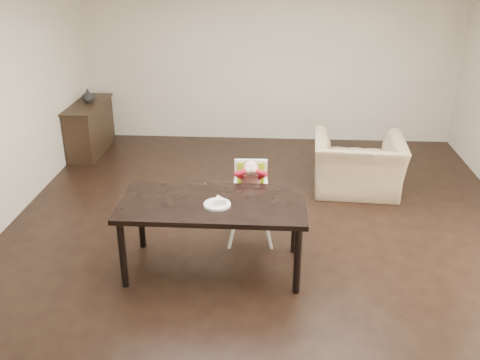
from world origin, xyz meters
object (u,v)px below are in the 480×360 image
object	(u,v)px
high_chair	(251,183)
armchair	(358,156)
dining_table	(213,209)
sideboard	(90,128)

from	to	relation	value
high_chair	armchair	bearing A→B (deg)	42.13
high_chair	dining_table	bearing A→B (deg)	-119.97
high_chair	armchair	size ratio (longest dim) A/B	0.82
dining_table	high_chair	xyz separation A→B (m)	(0.34, 0.65, -0.01)
dining_table	high_chair	distance (m)	0.73
dining_table	sideboard	world-z (taller)	sideboard
dining_table	sideboard	bearing A→B (deg)	125.59
dining_table	high_chair	size ratio (longest dim) A/B	1.92
dining_table	high_chair	bearing A→B (deg)	62.36
dining_table	armchair	world-z (taller)	armchair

